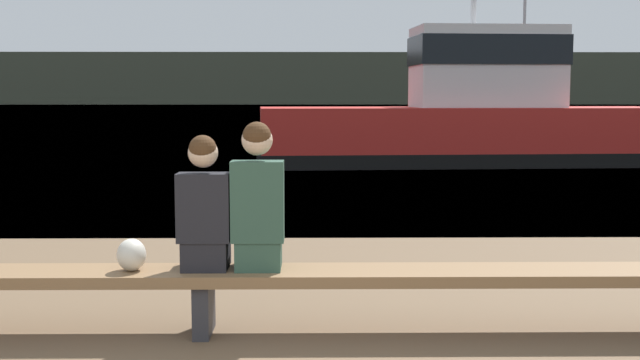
# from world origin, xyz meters

# --- Properties ---
(water_surface) EXTENTS (240.00, 240.00, 0.00)m
(water_surface) POSITION_xyz_m (0.00, 126.42, 0.00)
(water_surface) COLOR teal
(water_surface) RESTS_ON ground
(far_shoreline) EXTENTS (600.00, 12.00, 9.89)m
(far_shoreline) POSITION_xyz_m (0.00, 155.48, 4.95)
(far_shoreline) COLOR #424738
(far_shoreline) RESTS_ON ground
(bench_main) EXTENTS (8.27, 0.51, 0.48)m
(bench_main) POSITION_xyz_m (-0.21, 2.42, 0.40)
(bench_main) COLOR brown
(bench_main) RESTS_ON ground
(person_left) EXTENTS (0.38, 0.40, 1.00)m
(person_left) POSITION_xyz_m (-0.20, 2.42, 0.93)
(person_left) COLOR black
(person_left) RESTS_ON bench_main
(person_right) EXTENTS (0.38, 0.40, 1.10)m
(person_right) POSITION_xyz_m (0.20, 2.42, 0.98)
(person_right) COLOR #2D4C3D
(person_right) RESTS_ON bench_main
(shopping_bag) EXTENTS (0.21, 0.24, 0.24)m
(shopping_bag) POSITION_xyz_m (-0.73, 2.40, 0.60)
(shopping_bag) COLOR beige
(shopping_bag) RESTS_ON bench_main
(tugboat_red) EXTENTS (11.00, 4.05, 5.74)m
(tugboat_red) POSITION_xyz_m (4.74, 17.34, 1.10)
(tugboat_red) COLOR red
(tugboat_red) RESTS_ON water_surface
(moored_sailboat) EXTENTS (7.02, 2.92, 8.33)m
(moored_sailboat) POSITION_xyz_m (9.22, 27.90, 0.65)
(moored_sailboat) COLOR silver
(moored_sailboat) RESTS_ON water_surface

